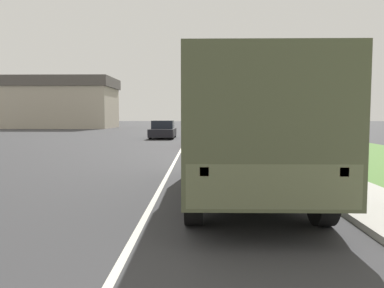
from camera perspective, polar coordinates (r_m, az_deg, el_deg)
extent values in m
plane|color=#38383A|center=(38.83, -0.34, 1.63)|extent=(180.00, 180.00, 0.00)
cube|color=silver|center=(38.83, -0.34, 1.63)|extent=(0.12, 120.00, 0.00)
cube|color=beige|center=(38.97, 6.29, 1.70)|extent=(1.80, 120.00, 0.12)
cube|color=#56843D|center=(39.61, 12.64, 1.59)|extent=(7.00, 120.00, 0.02)
cube|color=#606647|center=(11.36, 6.09, 2.85)|extent=(2.45, 2.09, 1.99)
cube|color=#4C5138|center=(7.64, 8.53, 3.17)|extent=(2.45, 5.38, 2.27)
cube|color=#606647|center=(5.12, 12.26, -6.31)|extent=(2.33, 0.10, 0.60)
cube|color=red|center=(4.97, 1.87, -4.19)|extent=(0.12, 0.06, 0.12)
cube|color=red|center=(5.32, 22.11, -3.95)|extent=(0.12, 0.06, 0.12)
cylinder|color=black|center=(11.28, 0.65, -2.34)|extent=(0.30, 1.05, 1.05)
cylinder|color=black|center=(11.47, 11.45, -2.32)|extent=(0.30, 1.05, 1.05)
cylinder|color=black|center=(6.37, 0.28, -7.57)|extent=(0.30, 1.05, 1.05)
cylinder|color=black|center=(6.69, 19.17, -7.22)|extent=(0.30, 1.05, 1.05)
cylinder|color=black|center=(7.95, 0.45, -5.16)|extent=(0.30, 1.05, 1.05)
cylinder|color=black|center=(8.21, 15.67, -5.02)|extent=(0.30, 1.05, 1.05)
cube|color=maroon|center=(22.64, 2.28, 1.05)|extent=(1.73, 4.60, 0.73)
cube|color=black|center=(22.70, 2.28, 2.91)|extent=(1.52, 2.07, 0.74)
cylinder|color=black|center=(24.12, 0.40, 0.73)|extent=(0.20, 0.64, 0.64)
cylinder|color=black|center=(24.15, 4.02, 0.72)|extent=(0.20, 0.64, 0.64)
cylinder|color=black|center=(21.18, 0.30, 0.23)|extent=(0.20, 0.64, 0.64)
cylinder|color=black|center=(21.22, 4.42, 0.22)|extent=(0.20, 0.64, 0.64)
cube|color=black|center=(30.47, -4.45, 1.78)|extent=(1.94, 4.32, 0.62)
cube|color=black|center=(30.53, -4.44, 2.97)|extent=(1.70, 1.94, 0.65)
cylinder|color=black|center=(31.94, -5.76, 1.59)|extent=(0.20, 0.64, 0.64)
cylinder|color=black|center=(31.78, -2.65, 1.60)|extent=(0.20, 0.64, 0.64)
cylinder|color=black|center=(29.20, -6.41, 1.33)|extent=(0.20, 0.64, 0.64)
cylinder|color=black|center=(29.03, -3.01, 1.34)|extent=(0.20, 0.64, 0.64)
cube|color=silver|center=(43.55, 2.24, 2.65)|extent=(1.88, 4.72, 0.76)
cube|color=black|center=(43.63, 2.24, 3.65)|extent=(1.65, 2.12, 0.76)
cylinder|color=black|center=(45.05, 1.13, 2.41)|extent=(0.20, 0.64, 0.64)
cylinder|color=black|center=(45.09, 3.27, 2.41)|extent=(0.20, 0.64, 0.64)
cylinder|color=black|center=(42.04, 1.13, 2.27)|extent=(0.20, 0.64, 0.64)
cylinder|color=black|center=(42.07, 3.42, 2.27)|extent=(0.20, 0.64, 0.64)
cube|color=#B2A893|center=(59.51, -19.25, 5.19)|extent=(15.25, 9.23, 5.95)
cube|color=#514C47|center=(59.70, -19.34, 8.76)|extent=(15.85, 9.60, 1.49)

